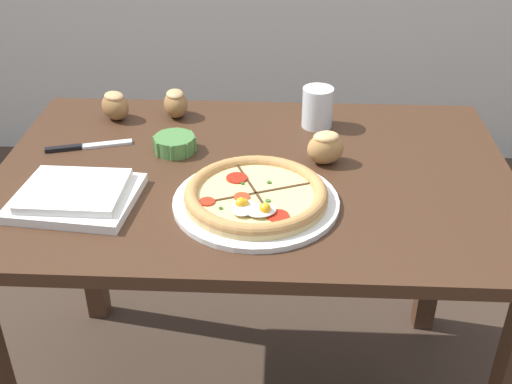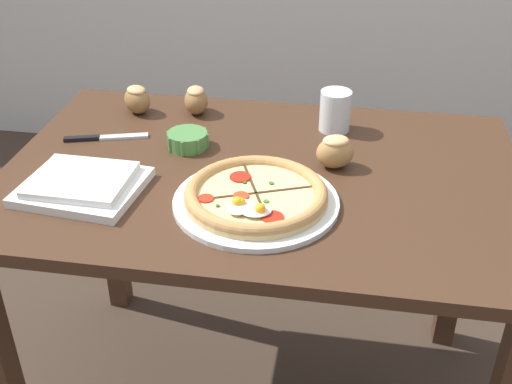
# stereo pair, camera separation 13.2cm
# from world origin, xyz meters

# --- Properties ---
(dining_table) EXTENTS (1.17, 0.78, 0.76)m
(dining_table) POSITION_xyz_m (0.00, 0.00, 0.64)
(dining_table) COLOR #422819
(dining_table) RESTS_ON ground_plane
(pizza) EXTENTS (0.35, 0.35, 0.05)m
(pizza) POSITION_xyz_m (0.01, -0.14, 0.78)
(pizza) COLOR white
(pizza) RESTS_ON dining_table
(ramekin_bowl) EXTENTS (0.10, 0.10, 0.04)m
(ramekin_bowl) POSITION_xyz_m (-0.19, 0.09, 0.78)
(ramekin_bowl) COLOR #4C8442
(ramekin_bowl) RESTS_ON dining_table
(napkin_folded) EXTENTS (0.27, 0.23, 0.04)m
(napkin_folded) POSITION_xyz_m (-0.36, -0.15, 0.77)
(napkin_folded) COLOR silver
(napkin_folded) RESTS_ON dining_table
(bread_piece_near) EXTENTS (0.10, 0.10, 0.07)m
(bread_piece_near) POSITION_xyz_m (-0.38, 0.26, 0.80)
(bread_piece_near) COLOR olive
(bread_piece_near) RESTS_ON dining_table
(bread_piece_mid) EXTENTS (0.10, 0.09, 0.08)m
(bread_piece_mid) POSITION_xyz_m (0.16, 0.05, 0.80)
(bread_piece_mid) COLOR #B27F47
(bread_piece_mid) RESTS_ON dining_table
(bread_piece_far) EXTENTS (0.08, 0.10, 0.07)m
(bread_piece_far) POSITION_xyz_m (-0.22, 0.28, 0.79)
(bread_piece_far) COLOR olive
(bread_piece_far) RESTS_ON dining_table
(knife_main) EXTENTS (0.20, 0.08, 0.01)m
(knife_main) POSITION_xyz_m (-0.41, 0.09, 0.76)
(knife_main) COLOR silver
(knife_main) RESTS_ON dining_table
(water_glass) EXTENTS (0.08, 0.08, 0.10)m
(water_glass) POSITION_xyz_m (0.15, 0.24, 0.80)
(water_glass) COLOR white
(water_glass) RESTS_ON dining_table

